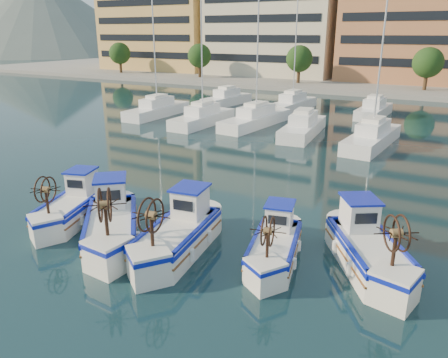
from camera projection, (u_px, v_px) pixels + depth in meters
ground at (157, 250)px, 17.01m from camera, size 300.00×300.00×0.00m
hill_west at (46, 53)px, 172.93m from camera, size 180.00×180.00×60.00m
yacht_marina at (313, 117)px, 40.93m from camera, size 36.13×22.51×11.50m
fishing_boat_a at (73, 205)px, 19.53m from camera, size 2.89×4.36×2.64m
fishing_boat_b at (111, 222)px, 17.54m from camera, size 4.45×4.74×2.99m
fishing_boat_c at (179, 232)px, 16.71m from camera, size 2.54×4.76×2.89m
fishing_boat_d at (275, 243)px, 16.08m from camera, size 2.42×4.02×2.43m
fishing_boat_e at (367, 247)px, 15.58m from camera, size 3.93×4.66×2.85m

